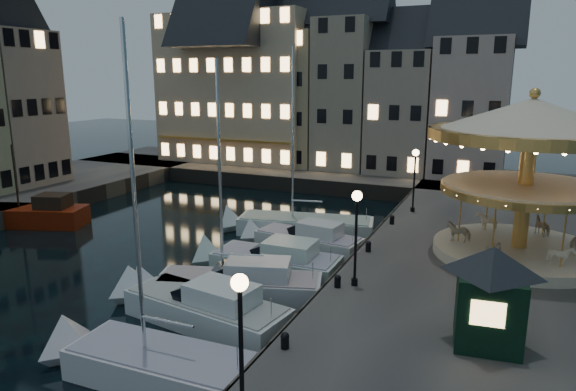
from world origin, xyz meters
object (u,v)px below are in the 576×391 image
at_px(bollard_c, 368,246).
at_px(motorboat_a, 148,364).
at_px(carousel, 529,148).
at_px(streetlamp_c, 415,171).
at_px(bollard_a, 285,340).
at_px(motorboat_f, 297,226).
at_px(streetlamp_a, 241,330).
at_px(motorboat_b, 199,307).
at_px(ticket_kiosk, 492,279).
at_px(streetlamp_b, 356,225).
at_px(motorboat_c, 231,285).
at_px(red_fishing_boat, 36,216).
at_px(motorboat_d, 269,262).
at_px(motorboat_e, 302,241).
at_px(bollard_d, 392,219).
at_px(bollard_b, 338,280).

xyz_separation_m(bollard_c, motorboat_a, (-4.41, -12.11, -1.06)).
xyz_separation_m(motorboat_a, carousel, (11.45, 14.45, 6.20)).
relative_size(streetlamp_c, motorboat_a, 0.33).
distance_m(bollard_a, motorboat_f, 16.90).
relative_size(streetlamp_a, motorboat_b, 0.50).
height_order(bollard_a, carousel, carousel).
distance_m(motorboat_b, ticket_kiosk, 11.56).
relative_size(motorboat_a, motorboat_f, 0.96).
xyz_separation_m(streetlamp_b, motorboat_c, (-5.62, -0.91, -3.34)).
bearing_deg(streetlamp_b, red_fishing_boat, 169.98).
relative_size(streetlamp_b, bollard_a, 7.32).
relative_size(motorboat_b, motorboat_f, 0.64).
height_order(motorboat_d, red_fishing_boat, red_fishing_boat).
bearing_deg(motorboat_a, bollard_a, 20.08).
xyz_separation_m(bollard_a, bollard_c, (0.00, 10.50, 0.00)).
relative_size(streetlamp_b, motorboat_e, 0.57).
distance_m(streetlamp_b, motorboat_c, 6.60).
xyz_separation_m(bollard_a, bollard_d, (0.00, 16.00, 0.00)).
xyz_separation_m(motorboat_e, red_fishing_boat, (-18.93, -2.34, 0.05)).
distance_m(carousel, ticket_kiosk, 10.39).
height_order(streetlamp_b, ticket_kiosk, streetlamp_b).
bearing_deg(motorboat_b, streetlamp_b, 30.74).
bearing_deg(carousel, motorboat_c, -147.28).
xyz_separation_m(streetlamp_a, bollard_a, (-0.60, 4.00, -2.41)).
relative_size(streetlamp_c, bollard_d, 7.32).
distance_m(bollard_a, red_fishing_boat, 25.60).
relative_size(motorboat_a, motorboat_e, 1.70).
height_order(bollard_a, motorboat_b, motorboat_b).
bearing_deg(streetlamp_c, bollard_c, -93.81).
height_order(streetlamp_b, carousel, carousel).
bearing_deg(motorboat_a, motorboat_e, 90.44).
xyz_separation_m(motorboat_a, ticket_kiosk, (10.47, 4.59, 3.07)).
distance_m(streetlamp_a, motorboat_e, 17.68).
height_order(bollard_d, motorboat_d, motorboat_d).
bearing_deg(bollard_c, bollard_d, 90.00).
bearing_deg(bollard_b, motorboat_c, -175.31).
relative_size(streetlamp_a, ticket_kiosk, 1.07).
distance_m(motorboat_b, motorboat_f, 13.14).
bearing_deg(streetlamp_b, motorboat_d, 153.87).
relative_size(streetlamp_b, motorboat_f, 0.32).
height_order(motorboat_b, red_fishing_boat, red_fishing_boat).
relative_size(motorboat_a, motorboat_c, 1.10).
bearing_deg(bollard_a, red_fishing_boat, 156.38).
distance_m(bollard_c, motorboat_f, 8.14).
bearing_deg(motorboat_a, bollard_c, 70.01).
distance_m(bollard_c, motorboat_b, 9.45).
xyz_separation_m(streetlamp_b, bollard_b, (-0.60, -0.50, -2.41)).
distance_m(streetlamp_c, motorboat_b, 18.15).
relative_size(streetlamp_b, bollard_d, 7.32).
bearing_deg(motorboat_d, carousel, 19.59).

